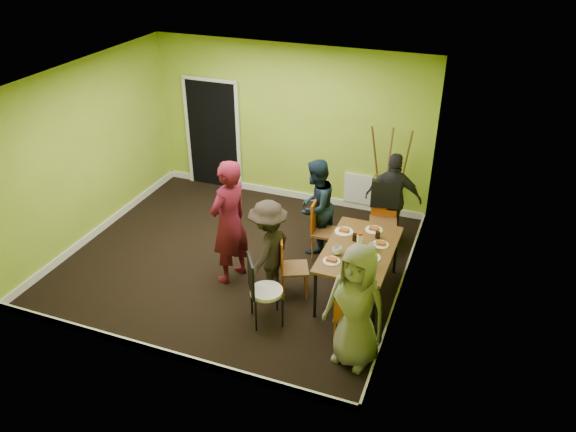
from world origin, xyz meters
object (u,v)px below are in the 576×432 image
(person_left_far, at_px, (316,206))
(person_front_end, at_px, (356,306))
(person_standing, at_px, (229,222))
(dining_table, at_px, (359,251))
(person_left_near, at_px, (269,250))
(chair_left_far, at_px, (321,226))
(chair_left_near, at_px, (289,263))
(thermos, at_px, (360,242))
(chair_back_end, at_px, (385,202))
(blue_bottle, at_px, (368,259))
(orange_bottle, at_px, (353,237))
(chair_front_end, at_px, (351,313))
(chair_bentwood, at_px, (261,287))
(person_back_end, at_px, (393,198))
(easel, at_px, (389,175))

(person_left_far, xyz_separation_m, person_front_end, (1.20, -2.17, 0.04))
(person_standing, bearing_deg, dining_table, 116.10)
(person_left_near, bearing_deg, person_standing, -96.72)
(dining_table, relative_size, chair_left_far, 1.60)
(chair_left_near, xyz_separation_m, thermos, (0.88, 0.31, 0.36))
(person_front_end, bearing_deg, chair_back_end, 110.05)
(chair_left_far, bearing_deg, person_front_end, 24.91)
(dining_table, height_order, chair_left_far, chair_left_far)
(blue_bottle, xyz_separation_m, orange_bottle, (-0.35, 0.58, -0.07))
(person_standing, bearing_deg, person_left_near, 93.79)
(chair_left_far, height_order, blue_bottle, blue_bottle)
(chair_front_end, bearing_deg, person_left_far, 118.60)
(chair_bentwood, relative_size, person_standing, 0.53)
(chair_bentwood, bearing_deg, person_back_end, 123.27)
(chair_left_near, distance_m, person_left_near, 0.35)
(chair_left_far, xyz_separation_m, chair_front_end, (0.95, -1.82, -0.01))
(easel, xyz_separation_m, blue_bottle, (0.28, -2.60, 0.02))
(person_left_far, height_order, person_front_end, person_front_end)
(orange_bottle, bearing_deg, chair_left_near, -144.63)
(chair_bentwood, relative_size, person_front_end, 0.62)
(person_left_far, bearing_deg, person_front_end, 38.56)
(orange_bottle, distance_m, person_left_near, 1.18)
(orange_bottle, bearing_deg, person_front_end, -73.64)
(chair_back_end, xyz_separation_m, blue_bottle, (0.17, -1.81, 0.11))
(chair_left_near, bearing_deg, chair_back_end, 128.23)
(chair_back_end, xyz_separation_m, easel, (-0.11, 0.79, 0.08))
(chair_back_end, height_order, person_back_end, person_back_end)
(person_left_near, bearing_deg, chair_back_end, 154.71)
(person_standing, xyz_separation_m, person_left_near, (0.65, -0.16, -0.20))
(chair_front_end, distance_m, blue_bottle, 0.77)
(chair_bentwood, bearing_deg, orange_bottle, 111.12)
(chair_front_end, distance_m, chair_bentwood, 1.20)
(dining_table, height_order, person_left_far, person_left_far)
(thermos, distance_m, person_left_near, 1.22)
(chair_left_near, height_order, person_left_near, person_left_near)
(chair_left_near, bearing_deg, person_back_end, 127.90)
(blue_bottle, bearing_deg, orange_bottle, 121.07)
(chair_left_far, distance_m, person_standing, 1.49)
(dining_table, relative_size, person_left_near, 1.04)
(person_left_far, bearing_deg, blue_bottle, 50.60)
(chair_front_end, height_order, orange_bottle, chair_front_end)
(chair_left_far, distance_m, person_front_end, 2.28)
(chair_left_near, bearing_deg, orange_bottle, 101.08)
(dining_table, distance_m, person_left_near, 1.22)
(dining_table, distance_m, person_standing, 1.83)
(dining_table, distance_m, person_left_far, 1.29)
(person_left_far, bearing_deg, person_left_near, -0.09)
(chair_back_end, xyz_separation_m, chair_front_end, (0.15, -2.51, -0.23))
(chair_front_end, bearing_deg, orange_bottle, 103.91)
(chair_left_near, distance_m, person_front_end, 1.52)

